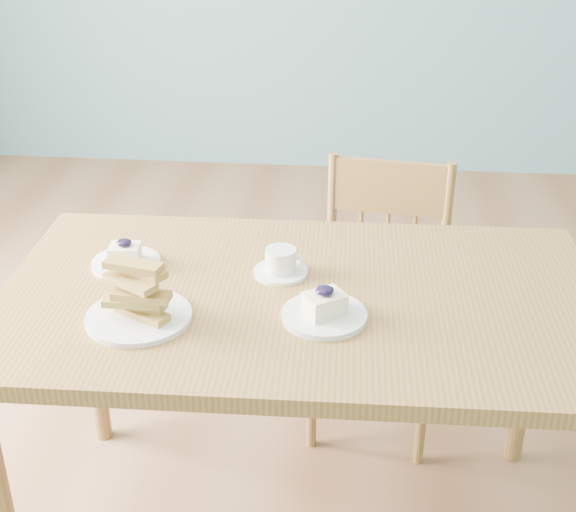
{
  "coord_description": "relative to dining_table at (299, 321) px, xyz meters",
  "views": [
    {
      "loc": [
        -0.09,
        -1.71,
        1.63
      ],
      "look_at": [
        -0.24,
        -0.11,
        0.79
      ],
      "focal_mm": 50.0,
      "sensor_mm": 36.0,
      "label": 1
    }
  ],
  "objects": [
    {
      "name": "biscotti_plate",
      "position": [
        -0.33,
        -0.14,
        0.12
      ],
      "size": [
        0.23,
        0.23,
        0.14
      ],
      "rotation": [
        0.0,
        0.0,
        -0.39
      ],
      "color": "silver",
      "rests_on": "dining_table"
    },
    {
      "name": "coffee_cup",
      "position": [
        -0.05,
        0.09,
        0.1
      ],
      "size": [
        0.13,
        0.13,
        0.06
      ],
      "rotation": [
        0.0,
        0.0,
        -0.09
      ],
      "color": "silver",
      "rests_on": "dining_table"
    },
    {
      "name": "dining_chair",
      "position": [
        0.2,
        0.5,
        -0.23
      ],
      "size": [
        0.42,
        0.4,
        0.82
      ],
      "rotation": [
        0.0,
        0.0,
        -0.14
      ],
      "color": "olive",
      "rests_on": "ground"
    },
    {
      "name": "cheesecake_plate_far",
      "position": [
        -0.42,
        0.09,
        0.09
      ],
      "size": [
        0.16,
        0.16,
        0.07
      ],
      "rotation": [
        0.0,
        0.0,
        0.08
      ],
      "color": "silver",
      "rests_on": "dining_table"
    },
    {
      "name": "dining_table",
      "position": [
        0.0,
        0.0,
        0.0
      ],
      "size": [
        1.36,
        0.8,
        0.72
      ],
      "rotation": [
        0.0,
        0.0,
        0.02
      ],
      "color": "olive",
      "rests_on": "ground"
    },
    {
      "name": "cheesecake_plate_near",
      "position": [
        0.06,
        -0.1,
        0.09
      ],
      "size": [
        0.18,
        0.18,
        0.08
      ],
      "rotation": [
        0.0,
        0.0,
        0.58
      ],
      "color": "silver",
      "rests_on": "dining_table"
    }
  ]
}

